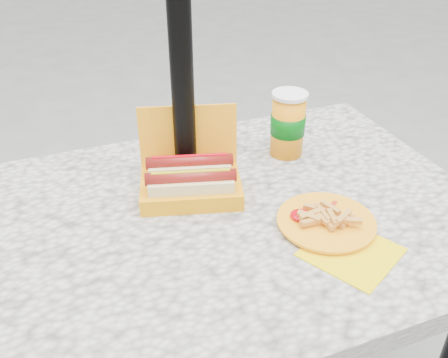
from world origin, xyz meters
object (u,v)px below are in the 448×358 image
object	(u,v)px
umbrella_pole	(180,32)
hotdog_box	(191,179)
fries_plate	(327,223)
soda_cup	(288,124)

from	to	relation	value
umbrella_pole	hotdog_box	bearing A→B (deg)	-99.26
hotdog_box	fries_plate	distance (m)	0.31
fries_plate	soda_cup	bearing A→B (deg)	78.13
hotdog_box	fries_plate	bearing A→B (deg)	-28.82
soda_cup	hotdog_box	bearing A→B (deg)	-162.63
umbrella_pole	fries_plate	size ratio (longest dim) A/B	7.27
umbrella_pole	soda_cup	bearing A→B (deg)	5.11
umbrella_pole	hotdog_box	world-z (taller)	umbrella_pole
umbrella_pole	soda_cup	world-z (taller)	umbrella_pole
soda_cup	fries_plate	bearing A→B (deg)	-101.87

